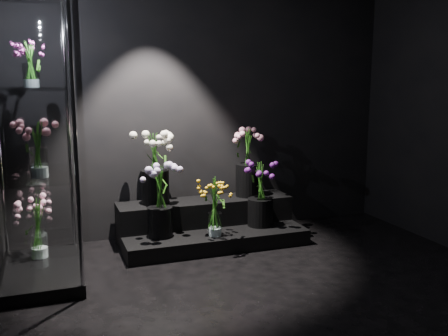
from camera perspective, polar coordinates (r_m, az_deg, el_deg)
name	(u,v)px	position (r m, az deg, el deg)	size (l,w,h in m)	color
floor	(294,308)	(3.70, 8.00, -15.57)	(4.00, 4.00, 0.00)	black
wall_back	(206,98)	(5.19, -2.02, 7.95)	(4.00, 4.00, 0.00)	black
display_riser	(209,224)	(5.03, -1.75, -6.44)	(1.77, 0.79, 0.39)	black
display_case	(33,142)	(4.13, -20.95, 2.79)	(0.61, 1.02, 2.23)	black
bouquet_orange_bells	(215,206)	(4.64, -1.04, -4.36)	(0.33, 0.33, 0.56)	white
bouquet_lilac	(160,195)	(4.64, -7.36, -3.11)	(0.38, 0.38, 0.69)	black
bouquet_purple	(260,192)	(4.97, 4.19, -2.75)	(0.31, 0.31, 0.65)	black
bouquet_cream_roses	(155,164)	(4.86, -7.90, 0.49)	(0.46, 0.46, 0.70)	black
bouquet_pink_roses	(248,157)	(5.15, 2.71, 1.32)	(0.45, 0.45, 0.72)	black
bouquet_case_pink	(38,147)	(3.94, -20.47, 2.27)	(0.37, 0.37, 0.44)	white
bouquet_case_magenta	(31,65)	(4.27, -21.24, 10.93)	(0.27, 0.27, 0.35)	white
bouquet_case_base_pink	(38,227)	(4.51, -20.49, -6.37)	(0.34, 0.34, 0.50)	white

